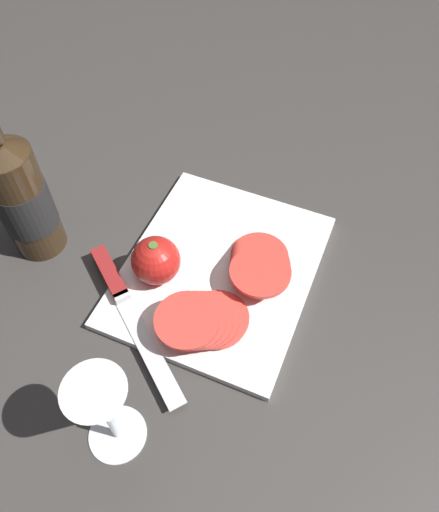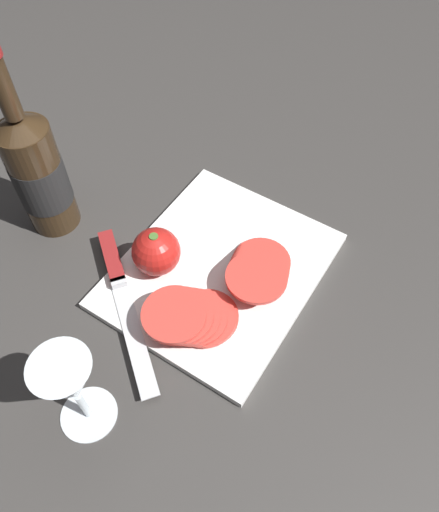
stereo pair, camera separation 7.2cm
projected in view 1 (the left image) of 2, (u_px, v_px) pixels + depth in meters
ground_plane at (242, 272)px, 0.76m from camera, size 3.00×3.00×0.00m
cutting_board at (219, 270)px, 0.75m from camera, size 0.32×0.27×0.01m
wine_bottle at (21, 197)px, 0.71m from camera, size 0.08×0.08×0.31m
wine_glass at (103, 407)px, 0.54m from camera, size 0.07×0.07×0.15m
whole_tomato at (156, 260)px, 0.71m from camera, size 0.07×0.07×0.07m
knife at (118, 290)px, 0.72m from camera, size 0.19×0.23×0.01m
tomato_slice_stack_near at (260, 264)px, 0.73m from camera, size 0.13×0.10×0.04m
tomato_slice_stack_far at (204, 320)px, 0.68m from camera, size 0.12×0.12×0.04m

